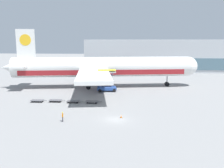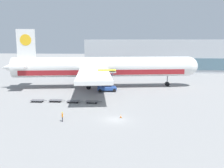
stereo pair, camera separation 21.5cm
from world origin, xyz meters
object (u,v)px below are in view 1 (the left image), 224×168
at_px(baggage_dolly_trail, 92,101).
at_px(traffic_cone_near, 121,116).
at_px(baggage_dolly_third, 73,101).
at_px(baggage_dolly_second, 56,100).
at_px(scissor_lift_loader, 107,83).
at_px(airplane_main, 100,68).
at_px(ground_crew_near, 63,116).
at_px(baggage_dolly_lead, 37,100).

xyz_separation_m(baggage_dolly_trail, traffic_cone_near, (6.95, -10.20, -0.09)).
relative_size(baggage_dolly_third, traffic_cone_near, 6.06).
relative_size(baggage_dolly_second, traffic_cone_near, 6.06).
height_order(scissor_lift_loader, baggage_dolly_third, scissor_lift_loader).
relative_size(airplane_main, traffic_cone_near, 94.57).
distance_m(baggage_dolly_second, ground_crew_near, 14.48).
bearing_deg(baggage_dolly_second, ground_crew_near, -68.56).
height_order(baggage_dolly_third, traffic_cone_near, traffic_cone_near).
height_order(baggage_dolly_second, baggage_dolly_trail, same).
height_order(baggage_dolly_second, traffic_cone_near, traffic_cone_near).
xyz_separation_m(baggage_dolly_trail, ground_crew_near, (-3.13, -13.07, 0.62)).
xyz_separation_m(airplane_main, scissor_lift_loader, (2.65, -5.79, -3.62)).
relative_size(scissor_lift_loader, traffic_cone_near, 9.71).
bearing_deg(baggage_dolly_lead, baggage_dolly_second, 5.78).
height_order(baggage_dolly_third, ground_crew_near, ground_crew_near).
height_order(baggage_dolly_lead, ground_crew_near, ground_crew_near).
height_order(ground_crew_near, traffic_cone_near, ground_crew_near).
xyz_separation_m(airplane_main, traffic_cone_near, (7.59, -29.28, -5.54)).
xyz_separation_m(baggage_dolly_second, baggage_dolly_third, (4.26, -0.39, 0.00)).
height_order(airplane_main, baggage_dolly_lead, airplane_main).
distance_m(baggage_dolly_third, traffic_cone_near, 15.13).
relative_size(baggage_dolly_third, ground_crew_near, 2.15).
bearing_deg(airplane_main, baggage_dolly_second, -121.57).
bearing_deg(baggage_dolly_trail, baggage_dolly_third, 180.00).
bearing_deg(airplane_main, baggage_dolly_trail, -96.82).
bearing_deg(ground_crew_near, scissor_lift_loader, 155.14).
relative_size(scissor_lift_loader, baggage_dolly_lead, 1.60).
relative_size(baggage_dolly_trail, ground_crew_near, 2.15).
bearing_deg(baggage_dolly_trail, ground_crew_near, -103.89).
height_order(scissor_lift_loader, ground_crew_near, scissor_lift_loader).
distance_m(baggage_dolly_second, baggage_dolly_trail, 8.53).
bearing_deg(baggage_dolly_trail, traffic_cone_near, -56.16).
distance_m(baggage_dolly_lead, baggage_dolly_third, 8.39).
bearing_deg(baggage_dolly_trail, scissor_lift_loader, 80.96).
bearing_deg(scissor_lift_loader, baggage_dolly_trail, -107.36).
bearing_deg(baggage_dolly_lead, baggage_dolly_third, -0.01).
xyz_separation_m(ground_crew_near, traffic_cone_near, (10.08, 2.87, -0.72)).
bearing_deg(baggage_dolly_second, baggage_dolly_trail, -2.83).
bearing_deg(baggage_dolly_second, baggage_dolly_third, -5.64).
relative_size(baggage_dolly_lead, ground_crew_near, 2.15).
xyz_separation_m(airplane_main, baggage_dolly_lead, (-12.01, -19.17, -5.45)).
relative_size(baggage_dolly_third, baggage_dolly_trail, 1.00).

